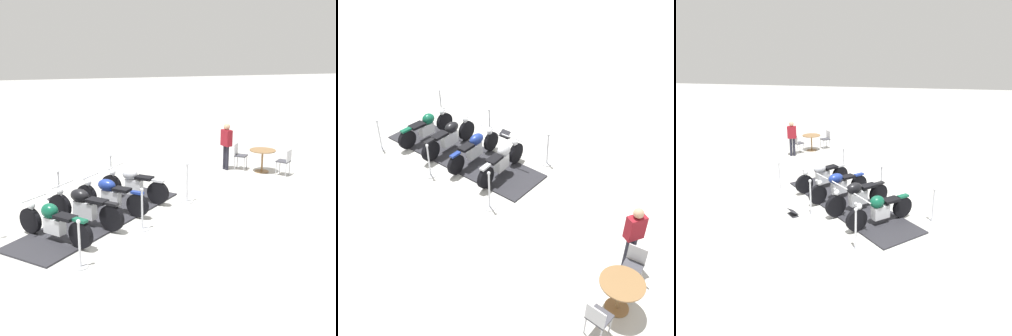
{
  "view_description": "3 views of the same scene",
  "coord_description": "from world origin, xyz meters",
  "views": [
    {
      "loc": [
        11.7,
        -0.97,
        4.62
      ],
      "look_at": [
        -1.15,
        2.09,
        0.92
      ],
      "focal_mm": 51.75,
      "sensor_mm": 36.0,
      "label": 1
    },
    {
      "loc": [
        -0.5,
        10.93,
        7.08
      ],
      "look_at": [
        -1.23,
        1.87,
        0.76
      ],
      "focal_mm": 44.18,
      "sensor_mm": 36.0,
      "label": 2
    },
    {
      "loc": [
        2.12,
        -9.68,
        4.54
      ],
      "look_at": [
        -0.31,
        0.74,
        0.96
      ],
      "focal_mm": 36.5,
      "sensor_mm": 36.0,
      "label": 3
    }
  ],
  "objects": [
    {
      "name": "stanchion_left_mid",
      "position": [
        0.92,
        0.96,
        0.32
      ],
      "size": [
        0.35,
        0.35,
        1.07
      ],
      "color": "silver",
      "rests_on": "ground_plane"
    },
    {
      "name": "cafe_chair_near_table",
      "position": [
        -3.64,
        5.23,
        0.54
      ],
      "size": [
        0.56,
        0.56,
        0.91
      ],
      "rotation": [
        0.0,
        0.0,
        0.93
      ],
      "color": "#B7B7BC",
      "rests_on": "ground_plane"
    },
    {
      "name": "info_placard",
      "position": [
        -1.43,
        -1.1,
        0.06
      ],
      "size": [
        0.43,
        0.42,
        0.2
      ],
      "rotation": [
        0.0,
        0.0,
        2.38
      ],
      "color": "#333338",
      "rests_on": "ground_plane"
    },
    {
      "name": "motorcycle_chrome",
      "position": [
        -1.18,
        1.08,
        0.52
      ],
      "size": [
        1.45,
        1.74,
        0.94
      ],
      "rotation": [
        0.0,
        0.0,
        -2.26
      ],
      "color": "black",
      "rests_on": "display_platform"
    },
    {
      "name": "stanchion_right_front",
      "position": [
        -2.58,
        0.63,
        0.33
      ],
      "size": [
        0.34,
        0.34,
        1.05
      ],
      "color": "silver",
      "rests_on": "ground_plane"
    },
    {
      "name": "cafe_chair_across_table",
      "position": [
        -2.55,
        6.44,
        0.53
      ],
      "size": [
        0.57,
        0.57,
        0.89
      ],
      "rotation": [
        0.0,
        0.0,
        -2.4
      ],
      "color": "#B7B7BC",
      "rests_on": "ground_plane"
    },
    {
      "name": "stanchion_left_front",
      "position": [
        -0.74,
        2.55,
        0.36
      ],
      "size": [
        0.35,
        0.35,
        1.15
      ],
      "color": "silver",
      "rests_on": "ground_plane"
    },
    {
      "name": "stanchion_left_rear",
      "position": [
        2.58,
        -0.63,
        0.35
      ],
      "size": [
        0.31,
        0.31,
        1.05
      ],
      "color": "silver",
      "rests_on": "ground_plane"
    },
    {
      "name": "motorcycle_forest",
      "position": [
        1.14,
        -1.13,
        0.49
      ],
      "size": [
        1.66,
        1.63,
        0.91
      ],
      "rotation": [
        0.0,
        0.0,
        -2.37
      ],
      "color": "black",
      "rests_on": "display_platform"
    },
    {
      "name": "motorcycle_black",
      "position": [
        0.36,
        -0.39,
        0.52
      ],
      "size": [
        1.61,
        1.74,
        0.96
      ],
      "rotation": [
        0.0,
        0.0,
        -2.31
      ],
      "color": "black",
      "rests_on": "display_platform"
    },
    {
      "name": "bystander_person",
      "position": [
        -3.72,
        4.78,
        0.97
      ],
      "size": [
        0.45,
        0.33,
        1.63
      ],
      "rotation": [
        0.0,
        0.0,
        -1.28
      ],
      "color": "#23232D",
      "rests_on": "ground_plane"
    },
    {
      "name": "ground_plane",
      "position": [
        0.0,
        0.0,
        0.0
      ],
      "size": [
        80.0,
        80.0,
        0.0
      ],
      "primitive_type": "plane",
      "color": "silver"
    },
    {
      "name": "cafe_table",
      "position": [
        -3.15,
        5.89,
        0.59
      ],
      "size": [
        0.89,
        0.89,
        0.77
      ],
      "color": "olive",
      "rests_on": "ground_plane"
    },
    {
      "name": "motorcycle_navy",
      "position": [
        -0.41,
        0.34,
        0.51
      ],
      "size": [
        1.57,
        1.75,
        0.91
      ],
      "rotation": [
        0.0,
        0.0,
        -2.3
      ],
      "color": "black",
      "rests_on": "display_platform"
    },
    {
      "name": "stanchion_right_mid",
      "position": [
        -0.92,
        -0.96,
        0.37
      ],
      "size": [
        0.33,
        0.33,
        1.13
      ],
      "color": "silver",
      "rests_on": "ground_plane"
    },
    {
      "name": "display_platform",
      "position": [
        0.0,
        0.0,
        0.02
      ],
      "size": [
        4.98,
        4.85,
        0.04
      ],
      "primitive_type": "cube",
      "rotation": [
        0.0,
        0.0,
        -0.76
      ],
      "color": "#28282D",
      "rests_on": "ground_plane"
    }
  ]
}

